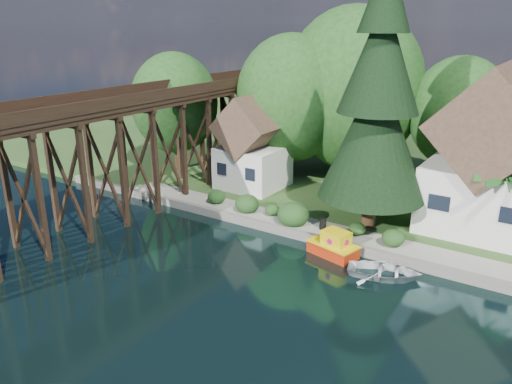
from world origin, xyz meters
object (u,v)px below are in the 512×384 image
at_px(boat_white_a, 385,270).
at_px(trestle_bridge, 125,145).
at_px(palm_tree, 506,182).
at_px(tugboat, 334,246).
at_px(conifer, 378,103).
at_px(house_left, 491,161).
at_px(shed, 253,149).

bearing_deg(boat_white_a, trestle_bridge, 75.10).
height_order(trestle_bridge, palm_tree, trestle_bridge).
xyz_separation_m(palm_tree, tugboat, (-8.46, -5.25, -4.25)).
xyz_separation_m(trestle_bridge, conifer, (16.47, 6.47, 3.63)).
distance_m(conifer, palm_tree, 9.00).
xyz_separation_m(house_left, boat_white_a, (-3.35, -9.91, -4.71)).
bearing_deg(trestle_bridge, tugboat, 6.57).
relative_size(shed, conifer, 0.45).
height_order(house_left, shed, house_left).
distance_m(house_left, palm_tree, 4.02).
height_order(shed, tugboat, shed).
xyz_separation_m(house_left, tugboat, (-6.98, -8.98, -4.47)).
xyz_separation_m(shed, conifer, (11.47, -2.86, 5.15)).
bearing_deg(tugboat, house_left, 52.16).
bearing_deg(house_left, boat_white_a, -108.69).
distance_m(house_left, tugboat, 12.22).
height_order(tugboat, boat_white_a, tugboat).
bearing_deg(trestle_bridge, house_left, 25.21).
relative_size(tugboat, boat_white_a, 0.81).
distance_m(trestle_bridge, palm_tree, 25.49).
height_order(palm_tree, tugboat, palm_tree).
relative_size(conifer, boat_white_a, 4.22).
bearing_deg(conifer, house_left, 33.73).
height_order(trestle_bridge, conifer, conifer).
xyz_separation_m(conifer, palm_tree, (8.01, 0.62, -4.07)).
distance_m(trestle_bridge, boat_white_a, 20.28).
xyz_separation_m(house_left, palm_tree, (1.48, -3.73, -0.22)).
relative_size(house_left, shed, 1.40).
height_order(shed, palm_tree, shed).
height_order(conifer, tugboat, conifer).
bearing_deg(tugboat, conifer, 84.44).
bearing_deg(boat_white_a, house_left, -36.27).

